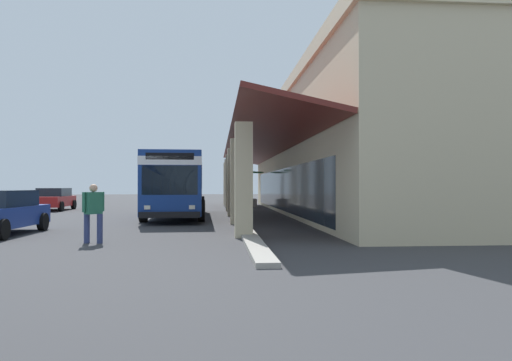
% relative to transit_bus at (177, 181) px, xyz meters
% --- Properties ---
extents(ground, '(120.00, 120.00, 0.00)m').
position_rel_transit_bus_xyz_m(ground, '(-5.23, 7.44, -1.85)').
color(ground, '#38383A').
extents(curb_strip, '(36.45, 0.50, 0.12)m').
position_rel_transit_bus_xyz_m(curb_strip, '(-2.67, 3.08, -1.79)').
color(curb_strip, '#9E998E').
rests_on(curb_strip, ground).
extents(plaza_building, '(30.68, 17.23, 7.16)m').
position_rel_transit_bus_xyz_m(plaza_building, '(-2.67, 12.70, 1.73)').
color(plaza_building, '#C6B793').
rests_on(plaza_building, ground).
extents(transit_bus, '(11.28, 3.06, 3.34)m').
position_rel_transit_bus_xyz_m(transit_bus, '(0.00, 0.00, 0.00)').
color(transit_bus, navy).
rests_on(transit_bus, ground).
extents(parked_sedan_red, '(4.47, 2.14, 1.47)m').
position_rel_transit_bus_xyz_m(parked_sedan_red, '(-7.12, -8.69, -1.10)').
color(parked_sedan_red, maroon).
rests_on(parked_sedan_red, ground).
extents(pedestrian, '(0.52, 0.53, 1.67)m').
position_rel_transit_bus_xyz_m(pedestrian, '(11.11, -1.40, -0.92)').
color(pedestrian, navy).
rests_on(pedestrian, ground).
extents(potted_palm, '(1.52, 1.67, 2.88)m').
position_rel_transit_bus_xyz_m(potted_palm, '(-10.28, 4.65, -1.14)').
color(potted_palm, gray).
rests_on(potted_palm, ground).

